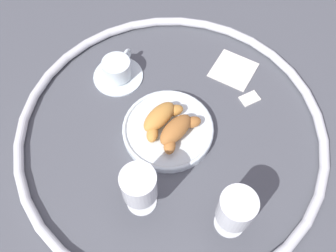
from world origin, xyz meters
name	(u,v)px	position (x,y,z in m)	size (l,w,h in m)	color
ground_plane	(171,132)	(0.00, 0.00, 0.00)	(2.20, 2.20, 0.00)	#4C4F56
table_chrome_rim	(171,130)	(0.00, 0.00, 0.01)	(0.77, 0.77, 0.02)	silver
pastry_plate	(168,129)	(0.01, -0.01, 0.01)	(0.23, 0.23, 0.02)	silver
croissant_large	(160,118)	(0.02, -0.03, 0.04)	(0.13, 0.09, 0.04)	#CC893D
croissant_small	(178,130)	(0.00, 0.02, 0.04)	(0.13, 0.09, 0.04)	#AD6B33
coffee_cup_near	(117,70)	(0.04, -0.22, 0.03)	(0.14, 0.14, 0.06)	silver
juice_glass_left	(139,186)	(0.15, 0.12, 0.10)	(0.08, 0.08, 0.14)	white
juice_glass_right	(237,209)	(0.00, 0.26, 0.09)	(0.08, 0.08, 0.14)	white
sugar_packet	(250,98)	(-0.23, 0.01, 0.00)	(0.05, 0.03, 0.01)	white
folded_napkin	(233,70)	(-0.25, -0.09, 0.00)	(0.11, 0.11, 0.01)	silver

